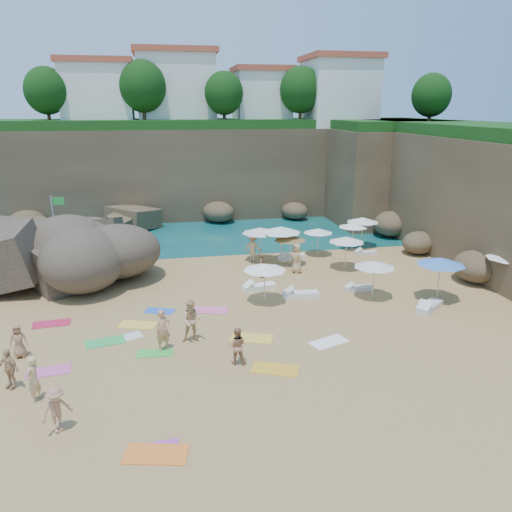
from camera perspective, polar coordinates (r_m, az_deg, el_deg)
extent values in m
plane|color=tan|center=(25.13, -3.20, -6.57)|extent=(120.00, 120.00, 0.00)
plane|color=#0C4751|center=(53.89, -7.62, 5.98)|extent=(120.00, 120.00, 0.00)
cube|color=brown|center=(48.51, -5.03, 9.66)|extent=(44.00, 8.00, 8.00)
cube|color=brown|center=(38.39, 24.36, 6.38)|extent=(8.00, 30.00, 8.00)
cube|color=brown|center=(47.70, 14.11, 9.11)|extent=(10.00, 12.00, 8.00)
cube|color=white|center=(49.14, -17.58, 16.96)|extent=(6.00, 5.00, 5.50)
cube|color=#B2472D|center=(49.28, -17.91, 20.44)|extent=(6.48, 5.40, 0.50)
cube|color=white|center=(49.94, -9.11, 18.06)|extent=(7.00, 6.00, 6.50)
cube|color=#B2472D|center=(50.15, -9.31, 22.06)|extent=(7.56, 6.48, 0.50)
cube|color=white|center=(49.90, 0.63, 17.40)|extent=(5.00, 5.00, 5.00)
cube|color=#B2472D|center=(50.01, 0.64, 20.55)|extent=(5.40, 5.40, 0.50)
cube|color=white|center=(49.89, 9.42, 17.76)|extent=(6.00, 6.00, 6.00)
cube|color=#B2472D|center=(50.06, 9.61, 21.48)|extent=(6.48, 6.48, 0.50)
sphere|color=#11380F|center=(47.75, -22.87, 17.03)|extent=(3.60, 3.60, 3.60)
sphere|color=#11380F|center=(46.92, -12.84, 18.39)|extent=(4.05, 4.05, 4.05)
sphere|color=#11380F|center=(46.29, -3.69, 18.08)|extent=(3.42, 3.42, 3.42)
sphere|color=#11380F|center=(47.72, 5.12, 18.40)|extent=(3.78, 3.78, 3.78)
sphere|color=#11380F|center=(44.69, 19.42, 16.96)|extent=(3.15, 3.15, 3.15)
cylinder|color=white|center=(55.40, -26.84, 7.78)|extent=(0.10, 0.10, 6.00)
cylinder|color=white|center=(55.01, -25.33, 7.92)|extent=(0.10, 0.10, 6.00)
cylinder|color=white|center=(54.66, -23.79, 8.06)|extent=(0.10, 0.10, 6.00)
cylinder|color=silver|center=(35.64, -22.02, 2.94)|extent=(0.09, 0.09, 4.35)
cube|color=green|center=(35.20, -21.67, 5.86)|extent=(0.76, 0.17, 0.49)
cylinder|color=silver|center=(32.98, 0.49, 1.20)|extent=(0.06, 0.06, 2.18)
cone|color=silver|center=(32.72, 0.49, 2.95)|extent=(2.45, 2.45, 0.37)
cylinder|color=silver|center=(36.52, 10.98, 2.16)|extent=(0.05, 0.05, 1.85)
cone|color=white|center=(36.32, 11.06, 3.50)|extent=(2.08, 2.08, 0.32)
cylinder|color=silver|center=(37.34, 12.00, 2.59)|extent=(0.06, 0.06, 2.08)
cone|color=silver|center=(37.12, 12.09, 4.07)|extent=(2.33, 2.33, 0.35)
cylinder|color=silver|center=(34.68, 7.06, 1.52)|extent=(0.05, 0.05, 1.80)
cone|color=silver|center=(34.46, 7.11, 2.89)|extent=(2.02, 2.02, 0.31)
cylinder|color=silver|center=(31.97, 10.23, 0.24)|extent=(0.06, 0.06, 1.99)
cone|color=silver|center=(31.72, 10.31, 1.88)|extent=(2.24, 2.24, 0.34)
cylinder|color=silver|center=(26.10, 0.98, -3.26)|extent=(0.06, 0.06, 2.01)
cone|color=white|center=(25.79, 0.99, -1.26)|extent=(2.26, 2.26, 0.34)
cylinder|color=silver|center=(32.39, 3.89, 0.56)|extent=(0.05, 0.05, 1.85)
cone|color=red|center=(32.15, 3.92, 2.06)|extent=(2.08, 2.08, 0.32)
cylinder|color=silver|center=(32.68, 2.83, 1.16)|extent=(0.07, 0.07, 2.33)
cone|color=white|center=(32.40, 2.86, 3.04)|extent=(2.61, 2.61, 0.40)
cylinder|color=silver|center=(30.99, 26.69, -1.73)|extent=(0.06, 0.06, 2.13)
cone|color=white|center=(30.71, 26.93, 0.07)|extent=(2.39, 2.39, 0.36)
cylinder|color=silver|center=(27.43, 13.27, -2.77)|extent=(0.06, 0.06, 1.96)
cone|color=silver|center=(27.14, 13.40, -0.91)|extent=(2.20, 2.20, 0.34)
cylinder|color=silver|center=(28.05, 20.16, -2.64)|extent=(0.07, 0.07, 2.24)
cone|color=#3B76CA|center=(27.73, 20.38, -0.56)|extent=(2.51, 2.51, 0.38)
cube|color=white|center=(28.18, 0.40, -3.57)|extent=(1.97, 1.00, 0.29)
cube|color=silver|center=(35.61, 12.44, 0.35)|extent=(1.57, 0.60, 0.24)
cube|color=white|center=(33.75, 4.16, -0.16)|extent=(1.96, 1.07, 0.29)
cube|color=white|center=(27.19, 5.12, -4.41)|extent=(1.96, 0.74, 0.30)
cube|color=silver|center=(28.66, 11.65, -3.63)|extent=(1.57, 0.56, 0.24)
cube|color=silver|center=(27.01, 19.22, -5.47)|extent=(1.93, 1.70, 0.30)
cube|color=#D7539E|center=(21.54, -22.64, -12.08)|extent=(1.72, 1.01, 0.03)
cube|color=orange|center=(16.23, -11.36, -21.31)|extent=(2.05, 1.33, 0.03)
cube|color=green|center=(21.71, -11.47, -10.80)|extent=(1.54, 0.83, 0.03)
cube|color=yellow|center=(22.54, -0.48, -9.35)|extent=(2.07, 1.53, 0.03)
cube|color=silver|center=(23.32, -14.67, -9.02)|extent=(1.65, 1.24, 0.03)
cube|color=#B739B9|center=(16.39, -11.45, -20.88)|extent=(1.50, 0.83, 0.03)
cube|color=#BE2145|center=(25.85, -22.33, -7.16)|extent=(1.79, 1.01, 0.03)
cube|color=blue|center=(25.81, -10.95, -6.19)|extent=(1.63, 1.21, 0.03)
cube|color=pink|center=(25.54, -5.24, -6.18)|extent=(1.92, 1.31, 0.03)
cube|color=gold|center=(20.13, 2.20, -12.78)|extent=(2.06, 1.57, 0.03)
cube|color=green|center=(23.17, -16.88, -9.38)|extent=(1.84, 1.19, 0.03)
cube|color=yellow|center=(24.47, -13.35, -7.65)|extent=(1.94, 1.37, 0.03)
cube|color=white|center=(22.42, 8.32, -9.70)|extent=(1.89, 1.39, 0.03)
imported|color=#AF7757|center=(20.21, -2.20, -10.20)|extent=(0.88, 0.76, 1.56)
imported|color=tan|center=(32.97, -0.36, 0.98)|extent=(1.32, 1.15, 1.94)
imported|color=#96714B|center=(30.02, 0.62, -1.12)|extent=(0.50, 0.90, 1.45)
imported|color=tan|center=(30.89, 4.65, -0.27)|extent=(0.88, 1.03, 1.85)
imported|color=tan|center=(32.01, -13.74, -0.24)|extent=(1.59, 0.54, 1.69)
imported|color=tan|center=(19.47, -24.13, -12.70)|extent=(0.60, 0.72, 1.68)
imported|color=tan|center=(17.85, -21.62, -17.62)|extent=(1.69, 1.82, 0.41)
imported|color=tan|center=(20.92, -26.19, -12.91)|extent=(1.62, 1.77, 0.37)
imported|color=#A27251|center=(23.08, -25.35, -9.97)|extent=(0.88, 1.50, 0.38)
imported|color=tan|center=(21.80, -10.47, -10.03)|extent=(1.31, 1.90, 0.43)
imported|color=tan|center=(22.31, -7.26, -8.82)|extent=(1.08, 1.96, 0.71)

